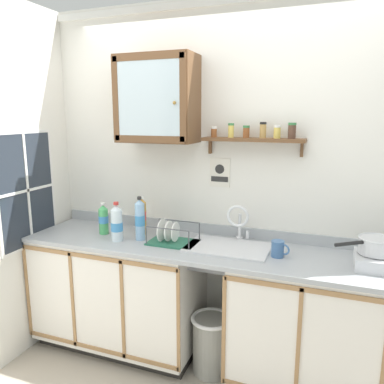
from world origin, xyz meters
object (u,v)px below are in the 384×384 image
(bottle_juice_amber_3, at_px, (142,216))
(wall_cabinet, at_px, (157,99))
(saucepan, at_px, (376,245))
(bottle_water_clear_0, at_px, (117,223))
(bottle_soda_green_2, at_px, (103,219))
(sink, at_px, (229,252))
(mug, at_px, (278,249))
(warning_sign, at_px, (220,173))
(trash_bin, at_px, (211,343))
(bottle_water_blue_1, at_px, (140,220))
(dish_rack, at_px, (171,238))

(bottle_juice_amber_3, height_order, wall_cabinet, wall_cabinet)
(saucepan, height_order, wall_cabinet, wall_cabinet)
(bottle_water_clear_0, bearing_deg, bottle_juice_amber_3, 64.06)
(bottle_water_clear_0, distance_m, wall_cabinet, 0.94)
(saucepan, xyz_separation_m, bottle_soda_green_2, (-1.90, -0.02, -0.02))
(sink, relative_size, bottle_soda_green_2, 2.29)
(mug, relative_size, warning_sign, 0.57)
(saucepan, bearing_deg, wall_cabinet, 174.89)
(sink, height_order, bottle_juice_amber_3, bottle_juice_amber_3)
(wall_cabinet, bearing_deg, trash_bin, -23.86)
(bottle_water_blue_1, xyz_separation_m, bottle_soda_green_2, (-0.33, 0.03, -0.04))
(bottle_water_clear_0, xyz_separation_m, wall_cabinet, (0.22, 0.26, 0.88))
(saucepan, height_order, warning_sign, warning_sign)
(trash_bin, bearing_deg, bottle_juice_amber_3, 165.04)
(bottle_water_blue_1, relative_size, wall_cabinet, 0.52)
(saucepan, height_order, dish_rack, saucepan)
(trash_bin, bearing_deg, saucepan, 4.97)
(mug, bearing_deg, trash_bin, -173.98)
(bottle_soda_green_2, bearing_deg, dish_rack, -1.73)
(mug, height_order, warning_sign, warning_sign)
(bottle_soda_green_2, bearing_deg, bottle_water_clear_0, -30.23)
(bottle_juice_amber_3, height_order, mug, bottle_juice_amber_3)
(saucepan, distance_m, wall_cabinet, 1.74)
(bottle_water_blue_1, distance_m, warning_sign, 0.68)
(bottle_juice_amber_3, bearing_deg, bottle_soda_green_2, -161.45)
(sink, distance_m, warning_sign, 0.59)
(saucepan, relative_size, trash_bin, 0.81)
(bottle_water_clear_0, bearing_deg, sink, 10.06)
(trash_bin, bearing_deg, bottle_water_clear_0, -176.91)
(bottle_water_blue_1, distance_m, trash_bin, 1.02)
(bottle_water_clear_0, height_order, wall_cabinet, wall_cabinet)
(bottle_soda_green_2, height_order, mug, bottle_soda_green_2)
(dish_rack, relative_size, warning_sign, 1.62)
(bottle_water_blue_1, bearing_deg, mug, 0.27)
(sink, xyz_separation_m, saucepan, (0.91, -0.02, 0.17))
(bottle_soda_green_2, relative_size, bottle_juice_amber_3, 0.83)
(bottle_water_blue_1, xyz_separation_m, trash_bin, (0.57, -0.04, -0.84))
(bottle_water_clear_0, xyz_separation_m, trash_bin, (0.72, 0.04, -0.82))
(warning_sign, bearing_deg, sink, -59.72)
(bottle_water_clear_0, bearing_deg, wall_cabinet, 50.14)
(sink, height_order, bottle_soda_green_2, sink)
(dish_rack, relative_size, trash_bin, 0.82)
(mug, height_order, wall_cabinet, wall_cabinet)
(saucepan, xyz_separation_m, trash_bin, (-1.00, -0.09, -0.83))
(saucepan, bearing_deg, warning_sign, 165.50)
(trash_bin, bearing_deg, bottle_soda_green_2, 175.60)
(bottle_soda_green_2, xyz_separation_m, mug, (1.33, -0.02, -0.06))
(mug, bearing_deg, warning_sign, 147.35)
(bottle_juice_amber_3, relative_size, warning_sign, 1.39)
(bottle_juice_amber_3, distance_m, wall_cabinet, 0.88)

